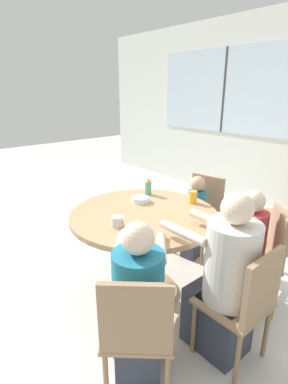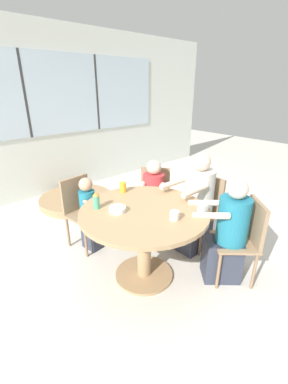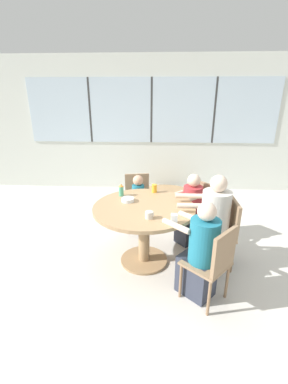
% 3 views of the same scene
% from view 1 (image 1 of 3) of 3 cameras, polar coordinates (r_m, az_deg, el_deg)
% --- Properties ---
extents(ground_plane, '(16.00, 16.00, 0.00)m').
position_cam_1_polar(ground_plane, '(2.87, 0.00, -18.31)').
color(ground_plane, beige).
extents(dining_table, '(1.22, 1.22, 0.77)m').
position_cam_1_polar(dining_table, '(2.55, 0.00, -7.65)').
color(dining_table, tan).
rests_on(dining_table, ground_plane).
extents(chair_for_woman_green_shirt, '(0.40, 0.40, 0.86)m').
position_cam_1_polar(chair_for_woman_green_shirt, '(2.07, 19.01, -18.75)').
color(chair_for_woman_green_shirt, '#937556').
rests_on(chair_for_woman_green_shirt, ground_plane).
extents(chair_for_man_blue_shirt, '(0.57, 0.57, 0.86)m').
position_cam_1_polar(chair_for_man_blue_shirt, '(1.79, -1.34, -24.44)').
color(chair_for_man_blue_shirt, '#937556').
rests_on(chair_for_man_blue_shirt, ground_plane).
extents(chair_for_man_teal_shirt, '(0.56, 0.56, 0.86)m').
position_cam_1_polar(chair_for_man_teal_shirt, '(2.64, 21.95, -10.34)').
color(chair_for_man_teal_shirt, '#937556').
rests_on(chair_for_man_teal_shirt, ground_plane).
extents(chair_for_toddler, '(0.46, 0.46, 0.86)m').
position_cam_1_polar(chair_for_toddler, '(3.33, 11.06, -3.02)').
color(chair_for_toddler, '#937556').
rests_on(chair_for_toddler, ground_plane).
extents(person_woman_green_shirt, '(0.64, 0.36, 1.17)m').
position_cam_1_polar(person_woman_green_shirt, '(2.13, 15.06, -16.67)').
color(person_woman_green_shirt, '#333847').
rests_on(person_woman_green_shirt, ground_plane).
extents(person_man_blue_shirt, '(0.60, 0.58, 1.08)m').
position_cam_1_polar(person_man_blue_shirt, '(1.93, -1.01, -21.58)').
color(person_man_blue_shirt, '#333847').
rests_on(person_man_blue_shirt, ground_plane).
extents(person_man_teal_shirt, '(0.54, 0.52, 1.02)m').
position_cam_1_polar(person_man_teal_shirt, '(2.63, 18.26, -11.15)').
color(person_man_teal_shirt, '#333847').
rests_on(person_man_teal_shirt, ground_plane).
extents(person_toddler, '(0.24, 0.36, 0.90)m').
position_cam_1_polar(person_toddler, '(3.24, 9.60, -5.16)').
color(person_toddler, '#333847').
rests_on(person_toddler, ground_plane).
extents(coffee_mug, '(0.09, 0.09, 0.08)m').
position_cam_1_polar(coffee_mug, '(2.23, -5.03, -5.65)').
color(coffee_mug, beige).
rests_on(coffee_mug, dining_table).
extents(sippy_cup, '(0.07, 0.07, 0.16)m').
position_cam_1_polar(sippy_cup, '(2.87, 0.79, 1.11)').
color(sippy_cup, '#4CA57F').
rests_on(sippy_cup, dining_table).
extents(juice_glass, '(0.07, 0.07, 0.11)m').
position_cam_1_polar(juice_glass, '(2.70, 9.32, -0.96)').
color(juice_glass, gold).
rests_on(juice_glass, dining_table).
extents(milk_carton_small, '(0.07, 0.07, 0.10)m').
position_cam_1_polar(milk_carton_small, '(1.98, -3.08, -8.53)').
color(milk_carton_small, silver).
rests_on(milk_carton_small, dining_table).
extents(bowl_white_shallow, '(0.16, 0.16, 0.05)m').
position_cam_1_polar(bowl_white_shallow, '(2.70, -0.71, -1.45)').
color(bowl_white_shallow, silver).
rests_on(bowl_white_shallow, dining_table).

